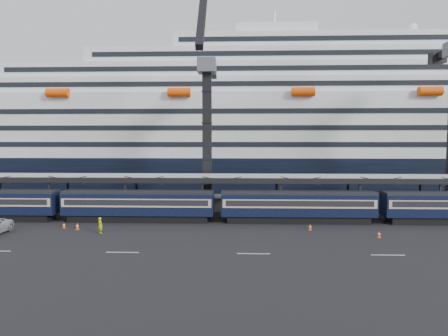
# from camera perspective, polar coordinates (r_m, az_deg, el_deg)

# --- Properties ---
(ground) EXTENTS (260.00, 260.00, 0.00)m
(ground) POSITION_cam_1_polar(r_m,az_deg,el_deg) (43.65, 23.03, -9.93)
(ground) COLOR black
(ground) RESTS_ON ground
(train) EXTENTS (133.05, 3.00, 4.05)m
(train) POSITION_cam_1_polar(r_m,az_deg,el_deg) (51.32, 14.20, -5.17)
(train) COLOR black
(train) RESTS_ON ground
(canopy) EXTENTS (130.00, 6.25, 5.53)m
(canopy) POSITION_cam_1_polar(r_m,az_deg,el_deg) (55.92, 18.05, -1.34)
(canopy) COLOR #92949A
(canopy) RESTS_ON ground
(cruise_ship) EXTENTS (214.09, 28.84, 34.00)m
(cruise_ship) POSITION_cam_1_polar(r_m,az_deg,el_deg) (86.73, 11.62, 5.29)
(cruise_ship) COLOR black
(cruise_ship) RESTS_ON ground
(crane_dark_near) EXTENTS (4.50, 17.75, 35.08)m
(crane_dark_near) POSITION_cam_1_polar(r_m,az_deg,el_deg) (58.32, -2.46, 5.63)
(crane_dark_near) COLOR #515359
(crane_dark_near) RESTS_ON ground
(worker) EXTENTS (0.78, 0.73, 1.79)m
(worker) POSITION_cam_1_polar(r_m,az_deg,el_deg) (46.41, -17.27, -7.83)
(worker) COLOR #D3D80B
(worker) RESTS_ON ground
(traffic_cone_a) EXTENTS (0.35, 0.35, 0.70)m
(traffic_cone_a) POSITION_cam_1_polar(r_m,az_deg,el_deg) (50.70, -21.91, -7.58)
(traffic_cone_a) COLOR #FF4F08
(traffic_cone_a) RESTS_ON ground
(traffic_cone_b) EXTENTS (0.42, 0.42, 0.84)m
(traffic_cone_b) POSITION_cam_1_polar(r_m,az_deg,el_deg) (49.32, -20.22, -7.77)
(traffic_cone_b) COLOR #FF4F08
(traffic_cone_b) RESTS_ON ground
(traffic_cone_c) EXTENTS (0.37, 0.37, 0.75)m
(traffic_cone_c) POSITION_cam_1_polar(r_m,az_deg,el_deg) (47.09, 12.20, -8.23)
(traffic_cone_c) COLOR #FF4F08
(traffic_cone_c) RESTS_ON ground
(traffic_cone_d) EXTENTS (0.37, 0.37, 0.74)m
(traffic_cone_d) POSITION_cam_1_polar(r_m,az_deg,el_deg) (45.69, 21.27, -8.79)
(traffic_cone_d) COLOR #FF4F08
(traffic_cone_d) RESTS_ON ground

